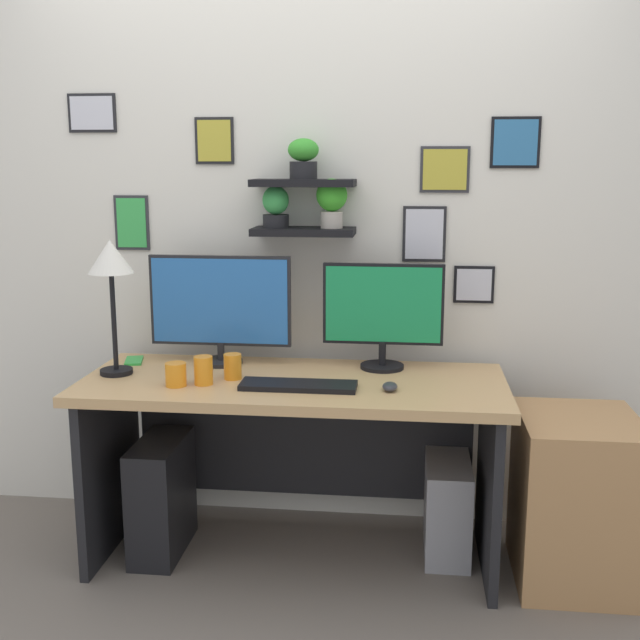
# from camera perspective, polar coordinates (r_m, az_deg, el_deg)

# --- Properties ---
(ground_plane) EXTENTS (8.00, 8.00, 0.00)m
(ground_plane) POSITION_cam_1_polar(r_m,az_deg,el_deg) (3.34, -1.88, -16.83)
(ground_plane) COLOR #70665B
(back_wall_assembly) EXTENTS (4.40, 0.24, 2.70)m
(back_wall_assembly) POSITION_cam_1_polar(r_m,az_deg,el_deg) (3.39, -0.92, 7.54)
(back_wall_assembly) COLOR silver
(back_wall_assembly) RESTS_ON ground
(desk) EXTENTS (1.66, 0.68, 0.75)m
(desk) POSITION_cam_1_polar(r_m,az_deg,el_deg) (3.18, -1.80, -7.73)
(desk) COLOR tan
(desk) RESTS_ON ground
(monitor_left) EXTENTS (0.60, 0.18, 0.46)m
(monitor_left) POSITION_cam_1_polar(r_m,az_deg,el_deg) (3.28, -7.33, 1.03)
(monitor_left) COLOR black
(monitor_left) RESTS_ON desk
(monitor_right) EXTENTS (0.49, 0.18, 0.44)m
(monitor_right) POSITION_cam_1_polar(r_m,az_deg,el_deg) (3.19, 4.64, 0.64)
(monitor_right) COLOR black
(monitor_right) RESTS_ON desk
(keyboard) EXTENTS (0.44, 0.14, 0.02)m
(keyboard) POSITION_cam_1_polar(r_m,az_deg,el_deg) (2.94, -1.59, -4.82)
(keyboard) COLOR black
(keyboard) RESTS_ON desk
(computer_mouse) EXTENTS (0.06, 0.09, 0.03)m
(computer_mouse) POSITION_cam_1_polar(r_m,az_deg,el_deg) (2.92, 5.15, -4.88)
(computer_mouse) COLOR #2D2D33
(computer_mouse) RESTS_ON desk
(desk_lamp) EXTENTS (0.18, 0.18, 0.54)m
(desk_lamp) POSITION_cam_1_polar(r_m,az_deg,el_deg) (3.16, -15.06, 3.76)
(desk_lamp) COLOR black
(desk_lamp) RESTS_ON desk
(cell_phone) EXTENTS (0.10, 0.15, 0.01)m
(cell_phone) POSITION_cam_1_polar(r_m,az_deg,el_deg) (3.42, -13.48, -2.91)
(cell_phone) COLOR green
(cell_phone) RESTS_ON desk
(coffee_mug) EXTENTS (0.08, 0.08, 0.09)m
(coffee_mug) POSITION_cam_1_polar(r_m,az_deg,el_deg) (3.01, -10.52, -3.95)
(coffee_mug) COLOR orange
(coffee_mug) RESTS_ON desk
(pen_cup) EXTENTS (0.07, 0.07, 0.10)m
(pen_cup) POSITION_cam_1_polar(r_m,az_deg,el_deg) (3.08, -6.42, -3.40)
(pen_cup) COLOR orange
(pen_cup) RESTS_ON desk
(water_cup) EXTENTS (0.07, 0.07, 0.11)m
(water_cup) POSITION_cam_1_polar(r_m,az_deg,el_deg) (3.01, -8.54, -3.67)
(water_cup) COLOR orange
(water_cup) RESTS_ON desk
(drawer_cabinet) EXTENTS (0.44, 0.50, 0.65)m
(drawer_cabinet) POSITION_cam_1_polar(r_m,az_deg,el_deg) (3.20, 18.22, -12.35)
(drawer_cabinet) COLOR tan
(drawer_cabinet) RESTS_ON ground
(computer_tower_left) EXTENTS (0.18, 0.40, 0.48)m
(computer_tower_left) POSITION_cam_1_polar(r_m,az_deg,el_deg) (3.34, -11.54, -12.55)
(computer_tower_left) COLOR black
(computer_tower_left) RESTS_ON ground
(computer_tower_right) EXTENTS (0.18, 0.40, 0.39)m
(computer_tower_right) POSITION_cam_1_polar(r_m,az_deg,el_deg) (3.33, 9.30, -13.34)
(computer_tower_right) COLOR #99999E
(computer_tower_right) RESTS_ON ground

